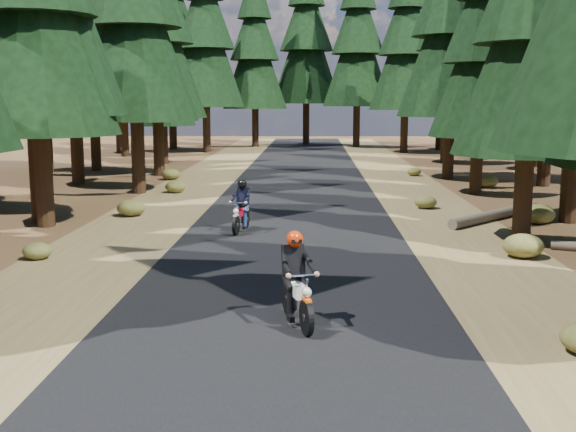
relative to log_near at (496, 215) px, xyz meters
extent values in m
plane|color=#442D18|center=(-6.23, -7.84, -0.16)|extent=(120.00, 120.00, 0.00)
cube|color=black|center=(-6.23, -2.84, -0.15)|extent=(6.00, 100.00, 0.01)
cube|color=brown|center=(-10.83, -2.84, -0.16)|extent=(3.20, 100.00, 0.01)
cube|color=brown|center=(-1.63, -2.84, -0.16)|extent=(3.20, 100.00, 0.01)
cylinder|color=black|center=(-13.49, -1.66, 2.51)|extent=(0.51, 0.51, 5.34)
cone|color=black|center=(-13.49, -1.66, 5.85)|extent=(4.54, 4.54, 6.68)
cylinder|color=black|center=(-0.18, -3.36, 2.10)|extent=(0.48, 0.48, 4.52)
cone|color=black|center=(-0.18, -3.36, 4.92)|extent=(3.84, 3.84, 5.65)
cylinder|color=black|center=(-13.94, -0.87, 3.05)|extent=(0.56, 0.56, 6.43)
cylinder|color=black|center=(2.05, -0.44, 2.76)|extent=(0.53, 0.53, 5.84)
cylinder|color=black|center=(-12.59, 6.05, 2.70)|extent=(0.53, 0.53, 5.72)
cone|color=black|center=(-12.59, 6.05, 6.27)|extent=(4.86, 4.86, 7.15)
cylinder|color=black|center=(0.74, 6.23, 2.09)|extent=(0.48, 0.48, 4.51)
cone|color=black|center=(0.74, 6.23, 4.91)|extent=(3.83, 3.83, 5.64)
cone|color=black|center=(0.74, 6.23, 6.94)|extent=(2.93, 2.93, 4.06)
cylinder|color=black|center=(-15.99, 9.01, 3.02)|extent=(0.55, 0.55, 6.37)
cone|color=black|center=(-15.99, 9.01, 7.00)|extent=(5.41, 5.41, 7.96)
cylinder|color=black|center=(4.24, 8.97, 3.08)|extent=(0.56, 0.56, 6.47)
cone|color=black|center=(4.24, 8.97, 7.12)|extent=(5.50, 5.50, 8.09)
cylinder|color=black|center=(-13.23, 12.92, 2.66)|extent=(0.53, 0.53, 5.64)
cone|color=black|center=(-13.23, 12.92, 6.18)|extent=(4.79, 4.79, 7.05)
cylinder|color=black|center=(0.69, 11.90, 2.75)|extent=(0.53, 0.53, 5.83)
cone|color=black|center=(0.69, 11.90, 6.40)|extent=(4.95, 4.95, 7.29)
cylinder|color=black|center=(-17.10, 15.38, 2.56)|extent=(0.52, 0.52, 5.45)
cone|color=black|center=(-17.10, 15.38, 5.97)|extent=(4.63, 4.63, 6.81)
cone|color=black|center=(-17.10, 15.38, 8.42)|extent=(3.54, 3.54, 4.90)
cylinder|color=black|center=(5.29, 16.31, 2.15)|extent=(0.48, 0.48, 4.61)
cone|color=black|center=(5.29, 16.31, 5.03)|extent=(3.92, 3.92, 5.77)
cone|color=black|center=(5.29, 16.31, 7.11)|extent=(3.00, 3.00, 4.15)
cylinder|color=black|center=(-14.35, 19.62, 2.05)|extent=(0.48, 0.48, 4.42)
cone|color=black|center=(-14.35, 19.62, 4.81)|extent=(3.76, 3.76, 5.52)
cone|color=black|center=(-14.35, 19.62, 6.80)|extent=(2.87, 2.87, 3.98)
cone|color=black|center=(-14.35, 19.62, 8.79)|extent=(1.99, 1.99, 3.31)
cylinder|color=black|center=(2.11, 20.57, 2.72)|extent=(0.53, 0.53, 5.76)
cone|color=black|center=(2.11, 20.57, 6.32)|extent=(4.90, 4.90, 7.21)
cone|color=black|center=(2.11, 20.57, 8.92)|extent=(3.75, 3.75, 5.19)
cylinder|color=black|center=(-18.02, 24.93, 2.21)|extent=(0.49, 0.49, 4.75)
cone|color=black|center=(-18.02, 24.93, 5.18)|extent=(4.04, 4.04, 5.93)
cone|color=black|center=(-18.02, 24.93, 7.32)|extent=(3.09, 3.09, 4.27)
cone|color=black|center=(-18.02, 24.93, 9.45)|extent=(2.14, 2.14, 3.56)
cylinder|color=black|center=(6.79, 24.25, 2.67)|extent=(0.53, 0.53, 5.66)
cone|color=black|center=(6.79, 24.25, 6.21)|extent=(4.81, 4.81, 7.07)
cone|color=black|center=(6.79, 24.25, 8.75)|extent=(3.68, 3.68, 5.09)
cylinder|color=black|center=(-19.23, 14.16, 3.04)|extent=(0.56, 0.56, 6.40)
cone|color=black|center=(-19.23, 14.16, 7.04)|extent=(5.44, 5.44, 8.00)
cylinder|color=black|center=(6.77, 18.16, 2.84)|extent=(0.54, 0.54, 6.00)
cone|color=black|center=(6.77, 18.16, 6.59)|extent=(5.10, 5.10, 7.50)
cylinder|color=black|center=(-13.23, 29.16, 3.04)|extent=(0.56, 0.56, 6.40)
cone|color=black|center=(-13.23, 29.16, 7.04)|extent=(5.44, 5.44, 8.00)
cone|color=black|center=(-13.23, 29.16, 9.92)|extent=(4.16, 4.16, 5.76)
cylinder|color=black|center=(0.77, 29.16, 2.84)|extent=(0.54, 0.54, 6.00)
cone|color=black|center=(0.77, 29.16, 6.59)|extent=(5.10, 5.10, 7.50)
cone|color=black|center=(0.77, 29.16, 9.29)|extent=(3.90, 3.90, 5.40)
cylinder|color=black|center=(-16.23, 32.16, 3.24)|extent=(0.57, 0.57, 6.80)
cone|color=black|center=(-16.23, 32.16, 7.49)|extent=(5.78, 5.78, 8.50)
cone|color=black|center=(-16.23, 32.16, 10.55)|extent=(4.42, 4.42, 6.12)
cylinder|color=black|center=(3.77, 32.16, 3.04)|extent=(0.56, 0.56, 6.40)
cone|color=black|center=(3.77, 32.16, 7.04)|extent=(5.44, 5.44, 8.00)
cone|color=black|center=(3.77, 32.16, 9.92)|extent=(4.16, 4.16, 5.76)
cylinder|color=black|center=(-10.23, 35.16, 2.84)|extent=(0.54, 0.54, 6.00)
cone|color=black|center=(-10.23, 35.16, 6.59)|extent=(5.10, 5.10, 7.50)
cone|color=black|center=(-10.23, 35.16, 9.29)|extent=(3.90, 3.90, 5.40)
cylinder|color=black|center=(-2.23, 35.16, 3.04)|extent=(0.56, 0.56, 6.40)
cone|color=black|center=(-2.23, 35.16, 7.04)|extent=(5.44, 5.44, 8.00)
cone|color=black|center=(-2.23, 35.16, 9.92)|extent=(4.16, 4.16, 5.76)
cylinder|color=black|center=(-6.23, 38.16, 3.24)|extent=(0.57, 0.57, 6.80)
cone|color=black|center=(-6.23, 38.16, 7.49)|extent=(5.78, 5.78, 8.50)
cone|color=black|center=(-6.23, 38.16, 10.55)|extent=(4.42, 4.42, 6.12)
cylinder|color=black|center=(-19.23, 28.16, 2.64)|extent=(0.52, 0.52, 5.60)
cone|color=black|center=(-19.23, 28.16, 6.14)|extent=(4.76, 4.76, 7.00)
cone|color=black|center=(-19.23, 28.16, 8.66)|extent=(3.64, 3.64, 5.04)
cylinder|color=black|center=(6.77, 28.16, 2.84)|extent=(0.54, 0.54, 6.00)
cone|color=black|center=(6.77, 28.16, 6.59)|extent=(5.10, 5.10, 7.50)
cone|color=black|center=(6.77, 28.16, 9.29)|extent=(3.90, 3.90, 5.40)
cylinder|color=#4C4233|center=(0.00, 0.00, 0.00)|extent=(3.64, 3.96, 0.32)
ellipsoid|color=#474C1E|center=(-11.16, 6.17, 0.08)|extent=(0.80, 0.80, 0.48)
ellipsoid|color=#474C1E|center=(-12.26, 10.87, 0.10)|extent=(0.86, 0.86, 0.51)
ellipsoid|color=#474C1E|center=(-12.08, -6.06, 0.04)|extent=(0.66, 0.66, 0.40)
ellipsoid|color=#474C1E|center=(-11.47, 0.30, 0.11)|extent=(0.89, 0.89, 0.53)
ellipsoid|color=#474C1E|center=(1.07, -0.70, 0.14)|extent=(0.99, 0.99, 0.59)
ellipsoid|color=#474C1E|center=(-0.73, -5.48, 0.12)|extent=(0.94, 0.94, 0.57)
ellipsoid|color=#474C1E|center=(1.69, 8.37, 0.13)|extent=(0.95, 0.95, 0.57)
ellipsoid|color=#474C1E|center=(-1.82, 2.25, 0.07)|extent=(0.75, 0.75, 0.45)
ellipsoid|color=#474C1E|center=(-0.72, 13.02, 0.04)|extent=(0.67, 0.67, 0.40)
cube|color=black|center=(-5.93, -10.82, 0.89)|extent=(0.39, 0.30, 0.50)
sphere|color=#B52807|center=(-5.93, -10.82, 1.26)|extent=(0.35, 0.35, 0.28)
cube|color=black|center=(-7.69, -2.37, 0.84)|extent=(0.36, 0.25, 0.47)
sphere|color=black|center=(-7.69, -2.37, 1.18)|extent=(0.30, 0.30, 0.26)
camera|label=1|loc=(-5.69, -22.24, 3.50)|focal=45.00mm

